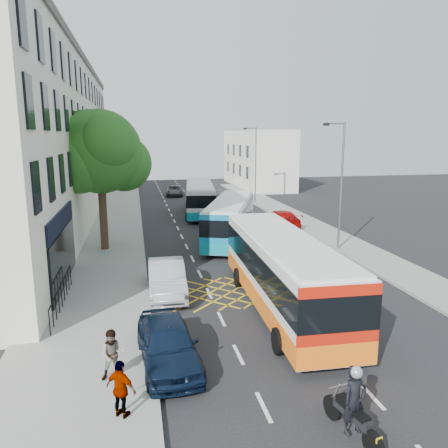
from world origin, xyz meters
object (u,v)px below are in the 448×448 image
street_tree (100,153)px  motorbike (354,404)px  parked_car_silver (167,278)px  pedestrian_near (113,355)px  distant_car_silver (216,195)px  bus_mid (230,219)px  distant_car_grey (175,191)px  pedestrian_far (121,389)px  bus_near (283,271)px  bus_far (200,198)px  lamp_far (255,161)px  parked_car_blue (168,343)px  lamp_near (340,180)px  red_hatchback (281,219)px

street_tree → motorbike: street_tree is taller
parked_car_silver → street_tree: bearing=112.7°
motorbike → pedestrian_near: bearing=136.2°
distant_car_silver → bus_mid: bearing=82.5°
motorbike → distant_car_grey: 44.93m
distant_car_silver → pedestrian_far: size_ratio=2.74×
distant_car_grey → distant_car_silver: size_ratio=1.03×
bus_near → bus_mid: 12.52m
bus_near → pedestrian_far: 9.19m
bus_far → distant_car_grey: bearing=102.1°
bus_near → distant_car_grey: bearing=93.8°
bus_mid → parked_car_silver: 11.07m
street_tree → distant_car_grey: 26.86m
lamp_far → bus_near: size_ratio=0.70×
parked_car_blue → motorbike: bearing=-50.7°
street_tree → parked_car_silver: bearing=-68.8°
lamp_near → motorbike: bearing=-114.6°
lamp_far → bus_mid: lamp_far is taller
lamp_near → parked_car_silver: 13.26m
distant_car_silver → pedestrian_near: size_ratio=2.75×
street_tree → parked_car_blue: size_ratio=1.98×
bus_near → parked_car_silver: size_ratio=2.41×
bus_far → distant_car_grey: bus_far is taller
street_tree → pedestrian_far: size_ratio=5.62×
lamp_near → distant_car_silver: lamp_near is taller
motorbike → bus_far: bearing=76.5°
parked_car_silver → pedestrian_near: (-2.13, -7.25, 0.15)m
pedestrian_near → street_tree: bearing=90.2°
parked_car_silver → red_hatchback: 16.89m
bus_near → bus_far: size_ratio=1.06×
parked_car_silver → lamp_far: bearing=67.7°
lamp_near → bus_mid: bearing=146.7°
lamp_near → lamp_far: (0.00, 20.00, 0.00)m
pedestrian_far → lamp_far: bearing=-73.8°
lamp_near → bus_far: (-6.71, 15.00, -3.06)m
motorbike → bus_mid: bearing=74.1°
street_tree → lamp_near: (14.71, -2.97, -1.68)m
parked_car_silver → red_hatchback: bearing=54.5°
street_tree → pedestrian_near: 16.84m
distant_car_grey → pedestrian_near: pedestrian_near is taller
bus_far → parked_car_blue: bus_far is taller
distant_car_silver → bus_far: bearing=69.1°
bus_near → parked_car_silver: bearing=151.4°
pedestrian_near → lamp_far: bearing=63.5°
lamp_far → street_tree: bearing=-130.8°
bus_mid → red_hatchback: (4.99, 3.73, -0.85)m
street_tree → parked_car_silver: street_tree is taller
red_hatchback → pedestrian_far: 25.62m
distant_car_silver → parked_car_silver: bearing=75.0°
bus_far → lamp_far: bearing=43.7°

